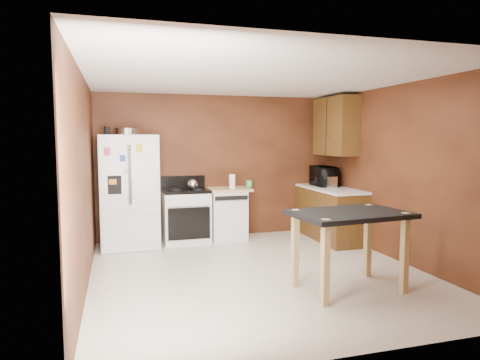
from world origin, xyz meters
name	(u,v)px	position (x,y,z in m)	size (l,w,h in m)	color
floor	(258,273)	(0.00, 0.00, 0.00)	(4.50, 4.50, 0.00)	beige
ceiling	(259,77)	(0.00, 0.00, 2.50)	(4.50, 4.50, 0.00)	white
wall_back	(218,166)	(0.00, 2.25, 1.25)	(4.20, 4.20, 0.00)	brown
wall_front	(352,202)	(0.00, -2.25, 1.25)	(4.20, 4.20, 0.00)	brown
wall_left	(84,182)	(-2.10, 0.00, 1.25)	(4.50, 4.50, 0.00)	brown
wall_right	(400,174)	(2.10, 0.00, 1.25)	(4.50, 4.50, 0.00)	brown
roasting_pan	(128,132)	(-1.55, 1.90, 1.85)	(0.42, 0.42, 0.10)	silver
pen_cup	(107,131)	(-1.87, 1.79, 1.86)	(0.08, 0.08, 0.13)	black
kettle	(193,184)	(-0.54, 1.82, 0.99)	(0.18, 0.18, 0.18)	silver
paper_towel	(232,182)	(0.14, 1.83, 1.01)	(0.11, 0.11, 0.25)	white
green_canister	(249,184)	(0.50, 2.01, 0.95)	(0.11, 0.11, 0.12)	green
toaster	(328,182)	(1.77, 1.48, 1.00)	(0.17, 0.27, 0.20)	silver
microwave	(324,177)	(1.81, 1.72, 1.06)	(0.58, 0.39, 0.32)	black
refrigerator	(130,191)	(-1.55, 1.86, 0.90)	(0.90, 0.80, 1.80)	white
gas_range	(186,215)	(-0.64, 1.92, 0.46)	(0.76, 0.68, 1.10)	white
dishwasher	(227,213)	(0.08, 1.95, 0.45)	(0.78, 0.63, 0.89)	white
right_cabinets	(332,187)	(1.84, 1.48, 0.91)	(0.63, 1.58, 2.45)	brown
island	(349,223)	(0.80, -0.88, 0.78)	(1.36, 0.97, 0.92)	black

